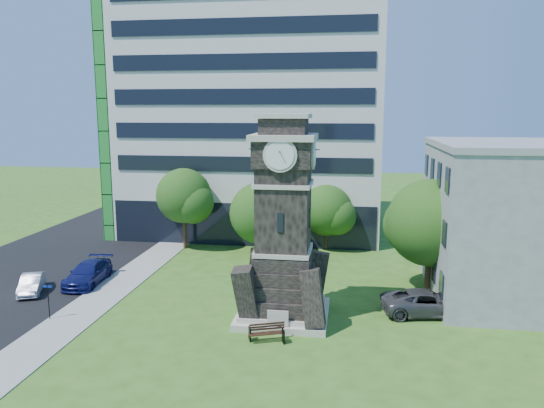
% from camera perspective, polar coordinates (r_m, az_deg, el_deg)
% --- Properties ---
extents(ground, '(160.00, 160.00, 0.00)m').
position_cam_1_polar(ground, '(31.72, -4.78, -13.04)').
color(ground, '#335E1B').
rests_on(ground, ground).
extents(sidewalk, '(3.00, 70.00, 0.06)m').
position_cam_1_polar(sidewalk, '(39.18, -16.86, -8.83)').
color(sidewalk, gray).
rests_on(sidewalk, ground).
extents(street, '(14.00, 80.00, 0.02)m').
position_cam_1_polar(street, '(43.42, -27.14, -7.69)').
color(street, black).
rests_on(street, ground).
extents(clock_tower, '(5.40, 5.40, 12.22)m').
position_cam_1_polar(clock_tower, '(31.43, 1.26, -3.08)').
color(clock_tower, beige).
rests_on(clock_tower, ground).
extents(office_tall, '(26.20, 15.11, 28.60)m').
position_cam_1_polar(office_tall, '(55.16, -2.02, 11.93)').
color(office_tall, silver).
rests_on(office_tall, ground).
extents(car_street_mid, '(2.68, 3.99, 1.24)m').
position_cam_1_polar(car_street_mid, '(40.46, -24.45, -7.83)').
color(car_street_mid, silver).
rests_on(car_street_mid, ground).
extents(car_street_north, '(2.53, 5.46, 1.55)m').
position_cam_1_polar(car_street_north, '(40.96, -19.19, -7.04)').
color(car_street_north, '#131753').
rests_on(car_street_north, ground).
extents(car_east_lot, '(5.86, 3.41, 1.53)m').
position_cam_1_polar(car_east_lot, '(34.44, 16.31, -10.15)').
color(car_east_lot, '#454449').
rests_on(car_east_lot, ground).
extents(park_bench, '(1.95, 0.52, 1.01)m').
position_cam_1_polar(park_bench, '(29.62, -0.59, -13.61)').
color(park_bench, black).
rests_on(park_bench, ground).
extents(street_sign, '(0.53, 0.05, 2.22)m').
position_cam_1_polar(street_sign, '(34.79, -22.93, -9.26)').
color(street_sign, black).
rests_on(street_sign, ground).
extents(tree_nw, '(5.43, 4.94, 7.33)m').
position_cam_1_polar(tree_nw, '(48.18, -9.38, 0.66)').
color(tree_nw, '#332114').
rests_on(tree_nw, ground).
extents(tree_nc, '(5.87, 5.33, 6.35)m').
position_cam_1_polar(tree_nc, '(45.65, -1.16, -1.16)').
color(tree_nc, '#332114').
rests_on(tree_nc, ground).
extents(tree_ne, '(5.07, 4.61, 5.89)m').
position_cam_1_polar(tree_ne, '(47.74, 5.97, -0.84)').
color(tree_ne, '#332114').
rests_on(tree_ne, ground).
extents(tree_east, '(6.52, 5.93, 7.89)m').
position_cam_1_polar(tree_east, '(37.41, 16.78, -2.25)').
color(tree_east, '#332114').
rests_on(tree_east, ground).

